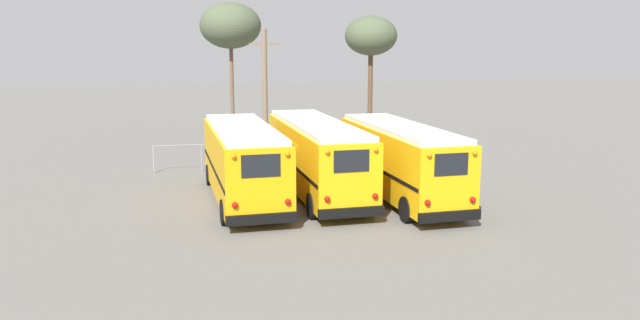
{
  "coord_description": "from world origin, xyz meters",
  "views": [
    {
      "loc": [
        -5.41,
        -25.57,
        6.5
      ],
      "look_at": [
        0.0,
        -0.0,
        1.65
      ],
      "focal_mm": 35.0,
      "sensor_mm": 36.0,
      "label": 1
    }
  ],
  "objects_px": {
    "school_bus_0": "(243,160)",
    "bare_tree_0": "(230,26)",
    "school_bus_1": "(316,155)",
    "bare_tree_1": "(371,37)",
    "school_bus_2": "(400,159)",
    "utility_pole": "(265,89)"
  },
  "relations": [
    {
      "from": "school_bus_0",
      "to": "bare_tree_0",
      "type": "distance_m",
      "value": 17.95
    },
    {
      "from": "school_bus_1",
      "to": "bare_tree_1",
      "type": "height_order",
      "value": "bare_tree_1"
    },
    {
      "from": "school_bus_0",
      "to": "school_bus_2",
      "type": "height_order",
      "value": "school_bus_0"
    },
    {
      "from": "school_bus_1",
      "to": "utility_pole",
      "type": "height_order",
      "value": "utility_pole"
    },
    {
      "from": "bare_tree_1",
      "to": "bare_tree_0",
      "type": "bearing_deg",
      "value": 163.46
    },
    {
      "from": "school_bus_0",
      "to": "bare_tree_1",
      "type": "relative_size",
      "value": 1.16
    },
    {
      "from": "utility_pole",
      "to": "bare_tree_0",
      "type": "height_order",
      "value": "bare_tree_0"
    },
    {
      "from": "school_bus_2",
      "to": "utility_pole",
      "type": "distance_m",
      "value": 13.78
    },
    {
      "from": "school_bus_1",
      "to": "utility_pole",
      "type": "relative_size",
      "value": 1.44
    },
    {
      "from": "school_bus_1",
      "to": "bare_tree_0",
      "type": "relative_size",
      "value": 1.15
    },
    {
      "from": "school_bus_2",
      "to": "school_bus_1",
      "type": "bearing_deg",
      "value": 152.63
    },
    {
      "from": "school_bus_2",
      "to": "bare_tree_1",
      "type": "height_order",
      "value": "bare_tree_1"
    },
    {
      "from": "school_bus_0",
      "to": "bare_tree_1",
      "type": "distance_m",
      "value": 18.04
    },
    {
      "from": "utility_pole",
      "to": "bare_tree_1",
      "type": "bearing_deg",
      "value": 17.88
    },
    {
      "from": "school_bus_1",
      "to": "bare_tree_0",
      "type": "bearing_deg",
      "value": 98.63
    },
    {
      "from": "school_bus_1",
      "to": "utility_pole",
      "type": "xyz_separation_m",
      "value": [
        -0.86,
        11.29,
        2.09
      ]
    },
    {
      "from": "school_bus_1",
      "to": "bare_tree_1",
      "type": "bearing_deg",
      "value": 64.68
    },
    {
      "from": "school_bus_0",
      "to": "bare_tree_0",
      "type": "relative_size",
      "value": 1.05
    },
    {
      "from": "school_bus_2",
      "to": "school_bus_0",
      "type": "bearing_deg",
      "value": 170.58
    },
    {
      "from": "school_bus_0",
      "to": "school_bus_1",
      "type": "bearing_deg",
      "value": 10.54
    },
    {
      "from": "bare_tree_0",
      "to": "bare_tree_1",
      "type": "distance_m",
      "value": 9.35
    },
    {
      "from": "school_bus_1",
      "to": "bare_tree_1",
      "type": "xyz_separation_m",
      "value": [
        6.46,
        13.65,
        5.24
      ]
    }
  ]
}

